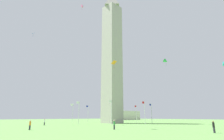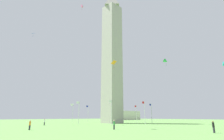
{
  "view_description": "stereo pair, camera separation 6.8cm",
  "coord_description": "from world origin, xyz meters",
  "px_view_note": "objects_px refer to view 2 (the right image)",
  "views": [
    {
      "loc": [
        46.75,
        47.64,
        2.29
      ],
      "look_at": [
        0.0,
        0.0,
        19.88
      ],
      "focal_mm": 28.51,
      "sensor_mm": 36.0,
      "label": 1
    },
    {
      "loc": [
        46.7,
        47.69,
        2.29
      ],
      "look_at": [
        0.0,
        0.0,
        19.88
      ],
      "focal_mm": 28.51,
      "sensor_mm": 36.0,
      "label": 2
    }
  ],
  "objects_px": {
    "kite_blue_diamond": "(33,33)",
    "distant_building": "(122,115)",
    "kite_orange_diamond": "(114,63)",
    "person_orange_shirt": "(30,125)",
    "person_white_shirt": "(44,122)",
    "kite_green_delta": "(166,61)",
    "kite_pink_box": "(82,6)",
    "flagpole_nw": "(73,112)",
    "person_green_shirt": "(114,125)",
    "flagpole_ne": "(111,111)",
    "flagpole_w": "(88,113)",
    "obelisk_monument": "(112,53)",
    "flagpole_se": "(151,112)",
    "flagpole_e": "(144,111)",
    "kite_cyan_delta": "(224,65)",
    "flagpole_sw": "(112,113)",
    "person_black_shirt": "(214,127)",
    "flagpole_n": "(79,111)",
    "flagpole_s": "(136,113)"
  },
  "relations": [
    {
      "from": "flagpole_ne",
      "to": "person_white_shirt",
      "type": "height_order",
      "value": "flagpole_ne"
    },
    {
      "from": "person_green_shirt",
      "to": "distant_building",
      "type": "relative_size",
      "value": 0.06
    },
    {
      "from": "person_black_shirt",
      "to": "kite_blue_diamond",
      "type": "bearing_deg",
      "value": 68.07
    },
    {
      "from": "person_orange_shirt",
      "to": "distant_building",
      "type": "bearing_deg",
      "value": 19.18
    },
    {
      "from": "flagpole_s",
      "to": "kite_green_delta",
      "type": "relative_size",
      "value": 2.51
    },
    {
      "from": "distant_building",
      "to": "kite_orange_diamond",
      "type": "bearing_deg",
      "value": 41.48
    },
    {
      "from": "kite_blue_diamond",
      "to": "person_orange_shirt",
      "type": "bearing_deg",
      "value": 74.4
    },
    {
      "from": "flagpole_nw",
      "to": "person_white_shirt",
      "type": "xyz_separation_m",
      "value": [
        14.06,
        8.4,
        -3.02
      ]
    },
    {
      "from": "obelisk_monument",
      "to": "kite_cyan_delta",
      "type": "distance_m",
      "value": 39.37
    },
    {
      "from": "person_green_shirt",
      "to": "kite_cyan_delta",
      "type": "relative_size",
      "value": 0.77
    },
    {
      "from": "person_green_shirt",
      "to": "distant_building",
      "type": "distance_m",
      "value": 103.56
    },
    {
      "from": "kite_orange_diamond",
      "to": "kite_blue_diamond",
      "type": "distance_m",
      "value": 37.34
    },
    {
      "from": "kite_green_delta",
      "to": "flagpole_s",
      "type": "bearing_deg",
      "value": -110.49
    },
    {
      "from": "flagpole_n",
      "to": "person_black_shirt",
      "type": "height_order",
      "value": "flagpole_n"
    },
    {
      "from": "flagpole_n",
      "to": "distant_building",
      "type": "xyz_separation_m",
      "value": [
        -69.69,
        -45.41,
        -0.64
      ]
    },
    {
      "from": "flagpole_nw",
      "to": "person_white_shirt",
      "type": "relative_size",
      "value": 4.04
    },
    {
      "from": "flagpole_s",
      "to": "kite_green_delta",
      "type": "height_order",
      "value": "kite_green_delta"
    },
    {
      "from": "person_orange_shirt",
      "to": "flagpole_e",
      "type": "bearing_deg",
      "value": -15.51
    },
    {
      "from": "kite_green_delta",
      "to": "kite_pink_box",
      "type": "height_order",
      "value": "kite_pink_box"
    },
    {
      "from": "person_white_shirt",
      "to": "distant_building",
      "type": "bearing_deg",
      "value": 46.11
    },
    {
      "from": "flagpole_n",
      "to": "flagpole_s",
      "type": "distance_m",
      "value": 28.86
    },
    {
      "from": "kite_green_delta",
      "to": "kite_pink_box",
      "type": "xyz_separation_m",
      "value": [
        29.45,
        -8.43,
        11.55
      ]
    },
    {
      "from": "flagpole_w",
      "to": "flagpole_nw",
      "type": "height_order",
      "value": "same"
    },
    {
      "from": "flagpole_nw",
      "to": "kite_blue_diamond",
      "type": "relative_size",
      "value": 4.79
    },
    {
      "from": "flagpole_n",
      "to": "flagpole_w",
      "type": "height_order",
      "value": "same"
    },
    {
      "from": "obelisk_monument",
      "to": "flagpole_e",
      "type": "distance_m",
      "value": 27.22
    },
    {
      "from": "flagpole_n",
      "to": "flagpole_ne",
      "type": "relative_size",
      "value": 1.0
    },
    {
      "from": "obelisk_monument",
      "to": "flagpole_ne",
      "type": "bearing_deg",
      "value": 44.81
    },
    {
      "from": "person_green_shirt",
      "to": "kite_orange_diamond",
      "type": "relative_size",
      "value": 0.97
    },
    {
      "from": "kite_blue_diamond",
      "to": "distant_building",
      "type": "distance_m",
      "value": 92.96
    },
    {
      "from": "flagpole_nw",
      "to": "distant_building",
      "type": "relative_size",
      "value": 0.24
    },
    {
      "from": "person_green_shirt",
      "to": "kite_green_delta",
      "type": "height_order",
      "value": "kite_green_delta"
    },
    {
      "from": "flagpole_sw",
      "to": "distant_building",
      "type": "height_order",
      "value": "flagpole_sw"
    },
    {
      "from": "flagpole_n",
      "to": "kite_blue_diamond",
      "type": "relative_size",
      "value": 4.79
    },
    {
      "from": "person_white_shirt",
      "to": "kite_cyan_delta",
      "type": "height_order",
      "value": "kite_cyan_delta"
    },
    {
      "from": "flagpole_n",
      "to": "person_green_shirt",
      "type": "relative_size",
      "value": 4.12
    },
    {
      "from": "flagpole_ne",
      "to": "flagpole_w",
      "type": "xyz_separation_m",
      "value": [
        -10.21,
        -24.64,
        0.0
      ]
    },
    {
      "from": "kite_cyan_delta",
      "to": "kite_blue_diamond",
      "type": "height_order",
      "value": "kite_blue_diamond"
    },
    {
      "from": "obelisk_monument",
      "to": "flagpole_se",
      "type": "height_order",
      "value": "obelisk_monument"
    },
    {
      "from": "person_white_shirt",
      "to": "kite_pink_box",
      "type": "height_order",
      "value": "kite_pink_box"
    },
    {
      "from": "person_white_shirt",
      "to": "kite_pink_box",
      "type": "distance_m",
      "value": 33.89
    },
    {
      "from": "flagpole_n",
      "to": "person_black_shirt",
      "type": "relative_size",
      "value": 4.09
    },
    {
      "from": "kite_orange_diamond",
      "to": "person_orange_shirt",
      "type": "bearing_deg",
      "value": -30.55
    },
    {
      "from": "obelisk_monument",
      "to": "flagpole_ne",
      "type": "relative_size",
      "value": 7.67
    },
    {
      "from": "flagpole_s",
      "to": "kite_cyan_delta",
      "type": "height_order",
      "value": "kite_cyan_delta"
    },
    {
      "from": "flagpole_e",
      "to": "kite_cyan_delta",
      "type": "xyz_separation_m",
      "value": [
        -0.95,
        22.86,
        10.47
      ]
    },
    {
      "from": "flagpole_sw",
      "to": "flagpole_w",
      "type": "height_order",
      "value": "same"
    },
    {
      "from": "flagpole_w",
      "to": "person_white_shirt",
      "type": "height_order",
      "value": "flagpole_w"
    },
    {
      "from": "kite_blue_diamond",
      "to": "person_black_shirt",
      "type": "bearing_deg",
      "value": 101.26
    },
    {
      "from": "kite_blue_diamond",
      "to": "obelisk_monument",
      "type": "bearing_deg",
      "value": 157.33
    }
  ]
}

